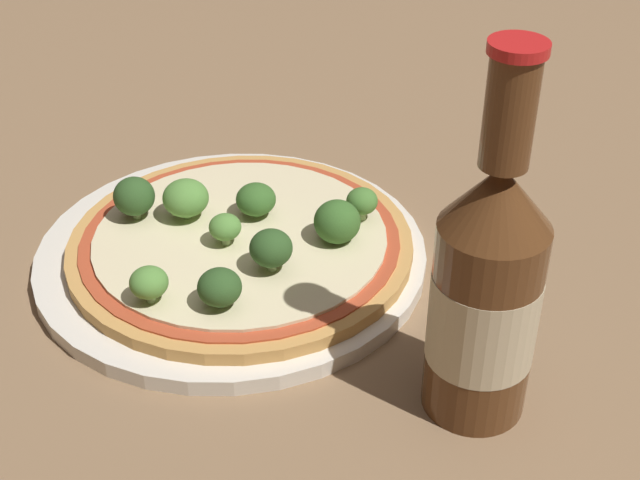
{
  "coord_description": "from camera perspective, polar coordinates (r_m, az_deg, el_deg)",
  "views": [
    {
      "loc": [
        0.4,
        -0.38,
        0.4
      ],
      "look_at": [
        0.08,
        0.0,
        0.06
      ],
      "focal_mm": 50.0,
      "sensor_mm": 36.0,
      "label": 1
    }
  ],
  "objects": [
    {
      "name": "ground_plane",
      "position": [
        0.69,
        -5.53,
        -1.78
      ],
      "size": [
        3.0,
        3.0,
        0.0
      ],
      "primitive_type": "plane",
      "color": "#846647"
    },
    {
      "name": "plate",
      "position": [
        0.69,
        -5.65,
        -0.9
      ],
      "size": [
        0.3,
        0.3,
        0.01
      ],
      "color": "silver",
      "rests_on": "ground_plane"
    },
    {
      "name": "pizza",
      "position": [
        0.68,
        -5.39,
        -0.01
      ],
      "size": [
        0.26,
        0.26,
        0.01
      ],
      "color": "tan",
      "rests_on": "plate"
    },
    {
      "name": "broccoli_floret_0",
      "position": [
        0.7,
        -11.81,
        2.75
      ],
      "size": [
        0.03,
        0.03,
        0.03
      ],
      "color": "#89A866",
      "rests_on": "pizza"
    },
    {
      "name": "broccoli_floret_1",
      "position": [
        0.66,
        -5.89,
        0.71
      ],
      "size": [
        0.02,
        0.02,
        0.02
      ],
      "color": "#89A866",
      "rests_on": "pizza"
    },
    {
      "name": "broccoli_floret_2",
      "position": [
        0.63,
        -3.16,
        -0.54
      ],
      "size": [
        0.03,
        0.03,
        0.03
      ],
      "color": "#89A866",
      "rests_on": "pizza"
    },
    {
      "name": "broccoli_floret_3",
      "position": [
        0.69,
        -4.12,
        2.6
      ],
      "size": [
        0.03,
        0.03,
        0.03
      ],
      "color": "#89A866",
      "rests_on": "pizza"
    },
    {
      "name": "broccoli_floret_4",
      "position": [
        0.6,
        -6.45,
        -3.04
      ],
      "size": [
        0.03,
        0.03,
        0.03
      ],
      "color": "#89A866",
      "rests_on": "pizza"
    },
    {
      "name": "broccoli_floret_5",
      "position": [
        0.69,
        -8.77,
        2.57
      ],
      "size": [
        0.04,
        0.04,
        0.03
      ],
      "color": "#89A866",
      "rests_on": "pizza"
    },
    {
      "name": "broccoli_floret_6",
      "position": [
        0.69,
        2.7,
        2.47
      ],
      "size": [
        0.02,
        0.02,
        0.03
      ],
      "color": "#89A866",
      "rests_on": "pizza"
    },
    {
      "name": "broccoli_floret_7",
      "position": [
        0.61,
        -10.89,
        -2.71
      ],
      "size": [
        0.03,
        0.03,
        0.03
      ],
      "color": "#89A866",
      "rests_on": "pizza"
    },
    {
      "name": "broccoli_floret_8",
      "position": [
        0.66,
        1.11,
        1.18
      ],
      "size": [
        0.04,
        0.04,
        0.03
      ],
      "color": "#89A866",
      "rests_on": "pizza"
    },
    {
      "name": "beer_bottle",
      "position": [
        0.53,
        10.58,
        -3.24
      ],
      "size": [
        0.07,
        0.07,
        0.24
      ],
      "color": "#563319",
      "rests_on": "ground_plane"
    }
  ]
}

